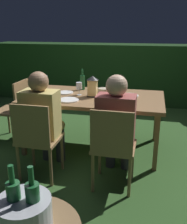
{
  "coord_description": "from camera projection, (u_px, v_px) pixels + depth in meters",
  "views": [
    {
      "loc": [
        0.72,
        -3.13,
        1.58
      ],
      "look_at": [
        0.0,
        0.0,
        0.51
      ],
      "focal_mm": 41.2,
      "sensor_mm": 36.0,
      "label": 1
    }
  ],
  "objects": [
    {
      "name": "ground_plane",
      "position": [
        94.0,
        147.0,
        3.54
      ],
      "size": [
        16.0,
        16.0,
        0.0
      ],
      "primitive_type": "plane",
      "color": "#2D5123"
    },
    {
      "name": "dining_table",
      "position": [
        94.0,
        100.0,
        3.33
      ],
      "size": [
        1.78,
        0.99,
        0.72
      ],
      "color": "olive",
      "rests_on": "ground"
    },
    {
      "name": "chair_head_near",
      "position": [
        15.0,
        108.0,
        3.63
      ],
      "size": [
        0.4,
        0.42,
        0.87
      ],
      "color": "#937047",
      "rests_on": "ground"
    },
    {
      "name": "chair_side_left_b",
      "position": [
        113.0,
        145.0,
        2.49
      ],
      "size": [
        0.42,
        0.4,
        0.87
      ],
      "color": "#937047",
      "rests_on": "ground"
    },
    {
      "name": "person_in_rust",
      "position": [
        116.0,
        123.0,
        2.62
      ],
      "size": [
        0.38,
        0.47,
        1.15
      ],
      "color": "#9E4C47",
      "rests_on": "ground"
    },
    {
      "name": "chair_side_left_a",
      "position": [
        37.0,
        137.0,
        2.66
      ],
      "size": [
        0.42,
        0.4,
        0.87
      ],
      "color": "#937047",
      "rests_on": "ground"
    },
    {
      "name": "person_in_mustard",
      "position": [
        43.0,
        117.0,
        2.79
      ],
      "size": [
        0.38,
        0.47,
        1.15
      ],
      "color": "tan",
      "rests_on": "ground"
    },
    {
      "name": "lantern_centerpiece",
      "position": [
        93.0,
        85.0,
        3.26
      ],
      "size": [
        0.15,
        0.15,
        0.27
      ],
      "color": "black",
      "rests_on": "dining_table"
    },
    {
      "name": "green_bottle_on_table",
      "position": [
        83.0,
        82.0,
        3.63
      ],
      "size": [
        0.07,
        0.07,
        0.29
      ],
      "color": "#1E5B2D",
      "rests_on": "dining_table"
    },
    {
      "name": "wine_glass_a",
      "position": [
        32.0,
        88.0,
        3.23
      ],
      "size": [
        0.08,
        0.08,
        0.17
      ],
      "color": "silver",
      "rests_on": "dining_table"
    },
    {
      "name": "wine_glass_b",
      "position": [
        45.0,
        79.0,
        3.79
      ],
      "size": [
        0.08,
        0.08,
        0.17
      ],
      "color": "silver",
      "rests_on": "dining_table"
    },
    {
      "name": "wine_glass_c",
      "position": [
        128.0,
        98.0,
        2.78
      ],
      "size": [
        0.08,
        0.08,
        0.17
      ],
      "color": "silver",
      "rests_on": "dining_table"
    },
    {
      "name": "wine_glass_d",
      "position": [
        79.0,
        86.0,
        3.33
      ],
      "size": [
        0.08,
        0.08,
        0.17
      ],
      "color": "silver",
      "rests_on": "dining_table"
    },
    {
      "name": "plate_a",
      "position": [
        129.0,
        96.0,
        3.31
      ],
      "size": [
        0.25,
        0.25,
        0.01
      ],
      "primitive_type": "cylinder",
      "color": "white",
      "rests_on": "dining_table"
    },
    {
      "name": "plate_b",
      "position": [
        69.0,
        100.0,
        3.11
      ],
      "size": [
        0.25,
        0.25,
        0.01
      ],
      "primitive_type": "cylinder",
      "color": "white",
      "rests_on": "dining_table"
    },
    {
      "name": "plate_c",
      "position": [
        105.0,
        100.0,
        3.12
      ],
      "size": [
        0.25,
        0.25,
        0.01
      ],
      "primitive_type": "cylinder",
      "color": "white",
      "rests_on": "dining_table"
    },
    {
      "name": "plate_d",
      "position": [
        66.0,
        93.0,
        3.46
      ],
      "size": [
        0.21,
        0.21,
        0.01
      ],
      "primitive_type": "cylinder",
      "color": "white",
      "rests_on": "dining_table"
    },
    {
      "name": "bowl_olives",
      "position": [
        103.0,
        90.0,
        3.51
      ],
      "size": [
        0.15,
        0.15,
        0.05
      ],
      "color": "#BCAD8E",
      "rests_on": "dining_table"
    },
    {
      "name": "bowl_bread",
      "position": [
        37.0,
        98.0,
        3.13
      ],
      "size": [
        0.11,
        0.11,
        0.05
      ],
      "color": "#BCAD8E",
      "rests_on": "dining_table"
    },
    {
      "name": "ice_bucket",
      "position": [
        24.0,
        212.0,
        1.2
      ],
      "size": [
        0.26,
        0.26,
        0.34
      ],
      "color": "#B2B7BF",
      "rests_on": "side_table"
    },
    {
      "name": "hedge_backdrop",
      "position": [
        119.0,
        73.0,
        5.59
      ],
      "size": [
        5.63,
        0.73,
        1.22
      ],
      "primitive_type": "cube",
      "color": "#193816",
      "rests_on": "ground"
    }
  ]
}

